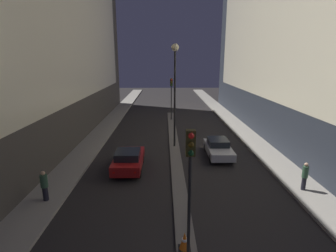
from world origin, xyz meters
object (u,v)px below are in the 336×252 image
car_right_lane (218,148)px  pedestrian_on_left_sidewalk (44,185)px  street_lamp (175,74)px  pedestrian_on_right_sidewalk (305,175)px  traffic_light_near (190,169)px  car_left_lane (129,160)px  traffic_light_mid (171,90)px  traffic_cone_far (185,241)px

car_right_lane → pedestrian_on_left_sidewalk: 12.57m
street_lamp → pedestrian_on_right_sidewalk: (7.13, -8.11, -5.28)m
traffic_light_near → car_left_lane: size_ratio=1.24×
traffic_light_mid → street_lamp: (0.00, -10.45, 2.51)m
traffic_light_near → pedestrian_on_right_sidewalk: traffic_light_near is taller
car_left_lane → car_right_lane: size_ratio=1.01×
pedestrian_on_right_sidewalk → street_lamp: bearing=131.3°
traffic_cone_far → car_left_lane: 8.67m
car_left_lane → street_lamp: bearing=54.9°
traffic_light_near → traffic_cone_far: (-0.09, 0.60, -3.35)m
street_lamp → pedestrian_on_left_sidewalk: bearing=-128.5°
street_lamp → pedestrian_on_left_sidewalk: (-7.22, -9.06, -5.29)m
pedestrian_on_left_sidewalk → street_lamp: bearing=51.5°
pedestrian_on_left_sidewalk → pedestrian_on_right_sidewalk: bearing=3.8°
traffic_light_near → traffic_cone_far: traffic_light_near is taller
traffic_light_near → street_lamp: 13.65m
street_lamp → pedestrian_on_right_sidewalk: bearing=-48.7°
car_right_lane → traffic_light_mid: bearing=104.8°
traffic_cone_far → pedestrian_on_left_sidewalk: (-7.13, 3.75, 0.57)m
street_lamp → pedestrian_on_right_sidewalk: street_lamp is taller
traffic_light_near → pedestrian_on_right_sidewalk: 9.31m
pedestrian_on_left_sidewalk → pedestrian_on_right_sidewalk: (14.34, 0.95, 0.01)m
traffic_light_mid → car_right_lane: (3.36, -12.73, -3.12)m
pedestrian_on_left_sidewalk → traffic_cone_far: bearing=-27.7°
pedestrian_on_right_sidewalk → traffic_light_mid: bearing=111.0°
traffic_light_mid → pedestrian_on_right_sidewalk: size_ratio=3.07×
traffic_light_mid → traffic_cone_far: bearing=-90.2°
traffic_light_near → pedestrian_on_left_sidewalk: size_ratio=3.06×
traffic_light_mid → pedestrian_on_right_sidewalk: traffic_light_mid is taller
traffic_light_near → street_lamp: (0.00, 13.41, 2.51)m
traffic_cone_far → pedestrian_on_right_sidewalk: bearing=33.1°
car_left_lane → pedestrian_on_right_sidewalk: bearing=-17.6°
car_left_lane → pedestrian_on_left_sidewalk: size_ratio=2.47×
traffic_light_mid → car_left_lane: traffic_light_mid is taller
traffic_light_near → street_lamp: street_lamp is taller
pedestrian_on_right_sidewalk → car_right_lane: bearing=122.9°
traffic_cone_far → car_left_lane: size_ratio=0.18×
traffic_light_near → car_left_lane: bearing=111.3°
traffic_light_mid → car_right_lane: traffic_light_mid is taller
traffic_cone_far → traffic_light_mid: bearing=89.8°
traffic_light_near → street_lamp: bearing=90.0°
traffic_light_mid → car_left_lane: bearing=-102.4°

